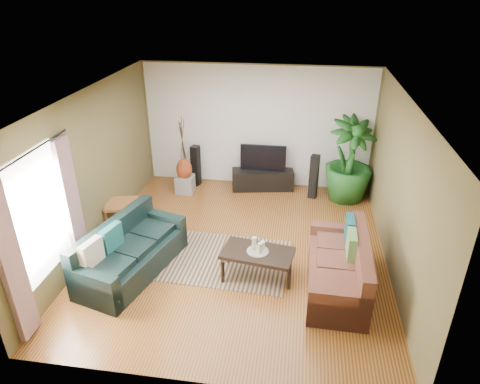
% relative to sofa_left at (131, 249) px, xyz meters
% --- Properties ---
extents(floor, '(5.50, 5.50, 0.00)m').
position_rel_sofa_left_xyz_m(floor, '(1.59, 0.81, -0.42)').
color(floor, '#986127').
rests_on(floor, ground).
extents(ceiling, '(5.50, 5.50, 0.00)m').
position_rel_sofa_left_xyz_m(ceiling, '(1.59, 0.81, 2.28)').
color(ceiling, white).
rests_on(ceiling, ground).
extents(wall_back, '(5.00, 0.00, 5.00)m').
position_rel_sofa_left_xyz_m(wall_back, '(1.59, 3.56, 0.93)').
color(wall_back, brown).
rests_on(wall_back, ground).
extents(wall_front, '(5.00, 0.00, 5.00)m').
position_rel_sofa_left_xyz_m(wall_front, '(1.59, -1.94, 0.93)').
color(wall_front, brown).
rests_on(wall_front, ground).
extents(wall_left, '(0.00, 5.50, 5.50)m').
position_rel_sofa_left_xyz_m(wall_left, '(-0.91, 0.81, 0.92)').
color(wall_left, brown).
rests_on(wall_left, ground).
extents(wall_right, '(0.00, 5.50, 5.50)m').
position_rel_sofa_left_xyz_m(wall_right, '(4.09, 0.81, 0.92)').
color(wall_right, brown).
rests_on(wall_right, ground).
extents(backwall_panel, '(4.90, 0.00, 4.90)m').
position_rel_sofa_left_xyz_m(backwall_panel, '(1.59, 3.55, 0.93)').
color(backwall_panel, white).
rests_on(backwall_panel, ground).
extents(window_pane, '(0.00, 1.80, 1.80)m').
position_rel_sofa_left_xyz_m(window_pane, '(-0.89, -0.79, 0.97)').
color(window_pane, white).
rests_on(window_pane, ground).
extents(curtain_near, '(0.08, 0.35, 2.20)m').
position_rel_sofa_left_xyz_m(curtain_near, '(-0.84, -1.54, 0.72)').
color(curtain_near, gray).
rests_on(curtain_near, ground).
extents(curtain_far, '(0.08, 0.35, 2.20)m').
position_rel_sofa_left_xyz_m(curtain_far, '(-0.84, -0.04, 0.72)').
color(curtain_far, gray).
rests_on(curtain_far, ground).
extents(curtain_rod, '(0.03, 1.90, 0.03)m').
position_rel_sofa_left_xyz_m(curtain_rod, '(-0.84, -0.79, 1.87)').
color(curtain_rod, black).
rests_on(curtain_rod, ground).
extents(sofa_left, '(1.35, 2.14, 0.85)m').
position_rel_sofa_left_xyz_m(sofa_left, '(0.00, 0.00, 0.00)').
color(sofa_left, black).
rests_on(sofa_left, floor).
extents(sofa_right, '(0.88, 1.88, 0.85)m').
position_rel_sofa_left_xyz_m(sofa_right, '(3.21, 0.08, 0.00)').
color(sofa_right, brown).
rests_on(sofa_right, floor).
extents(area_rug, '(2.21, 1.61, 0.01)m').
position_rel_sofa_left_xyz_m(area_rug, '(1.39, 0.51, -0.42)').
color(area_rug, tan).
rests_on(area_rug, floor).
extents(coffee_table, '(1.18, 0.76, 0.45)m').
position_rel_sofa_left_xyz_m(coffee_table, '(1.99, 0.19, -0.20)').
color(coffee_table, black).
rests_on(coffee_table, floor).
extents(candle_tray, '(0.34, 0.34, 0.02)m').
position_rel_sofa_left_xyz_m(candle_tray, '(1.99, 0.19, 0.03)').
color(candle_tray, '#989892').
rests_on(candle_tray, coffee_table).
extents(candle_tall, '(0.07, 0.07, 0.22)m').
position_rel_sofa_left_xyz_m(candle_tall, '(1.93, 0.22, 0.15)').
color(candle_tall, '#EEE8C9').
rests_on(candle_tall, candle_tray).
extents(candle_mid, '(0.07, 0.07, 0.17)m').
position_rel_sofa_left_xyz_m(candle_mid, '(2.03, 0.15, 0.13)').
color(candle_mid, beige).
rests_on(candle_mid, candle_tray).
extents(candle_short, '(0.07, 0.07, 0.14)m').
position_rel_sofa_left_xyz_m(candle_short, '(2.06, 0.25, 0.11)').
color(candle_short, white).
rests_on(candle_short, candle_tray).
extents(tv_stand, '(1.41, 0.63, 0.45)m').
position_rel_sofa_left_xyz_m(tv_stand, '(1.76, 3.31, -0.20)').
color(tv_stand, black).
rests_on(tv_stand, floor).
extents(television, '(0.99, 0.05, 0.59)m').
position_rel_sofa_left_xyz_m(television, '(1.76, 3.31, 0.32)').
color(television, black).
rests_on(television, tv_stand).
extents(speaker_left, '(0.21, 0.22, 0.93)m').
position_rel_sofa_left_xyz_m(speaker_left, '(0.24, 3.31, 0.04)').
color(speaker_left, black).
rests_on(speaker_left, floor).
extents(speaker_right, '(0.21, 0.23, 0.96)m').
position_rel_sofa_left_xyz_m(speaker_right, '(2.87, 3.07, 0.05)').
color(speaker_right, black).
rests_on(speaker_right, floor).
extents(potted_plant, '(1.35, 1.35, 1.78)m').
position_rel_sofa_left_xyz_m(potted_plant, '(3.56, 3.10, 0.46)').
color(potted_plant, '#1C551D').
rests_on(potted_plant, floor).
extents(plant_pot, '(0.33, 0.33, 0.25)m').
position_rel_sofa_left_xyz_m(plant_pot, '(3.56, 3.10, -0.30)').
color(plant_pot, black).
rests_on(plant_pot, floor).
extents(pedestal, '(0.38, 0.38, 0.38)m').
position_rel_sofa_left_xyz_m(pedestal, '(0.09, 2.90, -0.24)').
color(pedestal, gray).
rests_on(pedestal, floor).
extents(vase, '(0.34, 0.34, 0.48)m').
position_rel_sofa_left_xyz_m(vase, '(0.09, 2.90, 0.12)').
color(vase, maroon).
rests_on(vase, pedestal).
extents(side_table, '(0.62, 0.62, 0.56)m').
position_rel_sofa_left_xyz_m(side_table, '(-0.66, 1.22, -0.15)').
color(side_table, olive).
rests_on(side_table, floor).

